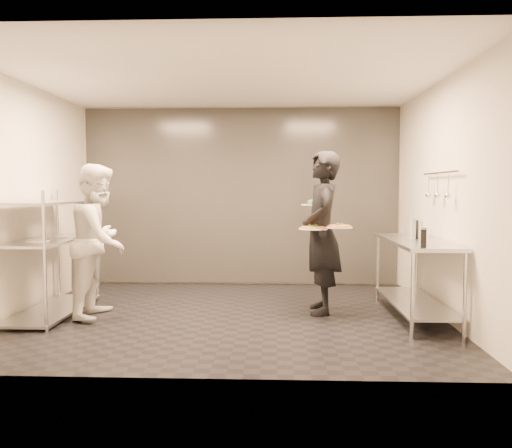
{
  "coord_description": "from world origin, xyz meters",
  "views": [
    {
      "loc": [
        0.54,
        -5.86,
        1.51
      ],
      "look_at": [
        0.31,
        -0.0,
        1.1
      ],
      "focal_mm": 35.0,
      "sensor_mm": 36.0,
      "label": 1
    }
  ],
  "objects_px": {
    "pizza_plate_far": "(339,227)",
    "bottle_dark": "(416,230)",
    "pizza_plate_near": "(313,228)",
    "waiter": "(322,233)",
    "bottle_clear": "(421,229)",
    "salad_plate": "(313,203)",
    "pos_monitor": "(424,238)",
    "prep_counter": "(415,265)",
    "chef": "(99,240)",
    "bottle_green": "(413,229)",
    "pass_rack": "(52,251)"
  },
  "relations": [
    {
      "from": "pizza_plate_far",
      "to": "bottle_dark",
      "type": "height_order",
      "value": "bottle_dark"
    },
    {
      "from": "pizza_plate_near",
      "to": "pizza_plate_far",
      "type": "xyz_separation_m",
      "value": [
        0.3,
        -0.05,
        0.02
      ]
    },
    {
      "from": "waiter",
      "to": "bottle_clear",
      "type": "xyz_separation_m",
      "value": [
        1.25,
        0.2,
        0.03
      ]
    },
    {
      "from": "salad_plate",
      "to": "pos_monitor",
      "type": "height_order",
      "value": "salad_plate"
    },
    {
      "from": "waiter",
      "to": "pizza_plate_far",
      "type": "distance_m",
      "value": 0.32
    },
    {
      "from": "prep_counter",
      "to": "chef",
      "type": "xyz_separation_m",
      "value": [
        -3.73,
        -0.05,
        0.28
      ]
    },
    {
      "from": "prep_counter",
      "to": "chef",
      "type": "relative_size",
      "value": 1.0
    },
    {
      "from": "bottle_clear",
      "to": "chef",
      "type": "bearing_deg",
      "value": -173.44
    },
    {
      "from": "bottle_dark",
      "to": "pizza_plate_far",
      "type": "bearing_deg",
      "value": -170.72
    },
    {
      "from": "pos_monitor",
      "to": "bottle_dark",
      "type": "bearing_deg",
      "value": 97.83
    },
    {
      "from": "chef",
      "to": "pizza_plate_near",
      "type": "bearing_deg",
      "value": -87.85
    },
    {
      "from": "pizza_plate_near",
      "to": "bottle_dark",
      "type": "bearing_deg",
      "value": 4.57
    },
    {
      "from": "waiter",
      "to": "pos_monitor",
      "type": "xyz_separation_m",
      "value": [
        0.96,
        -0.92,
        0.03
      ]
    },
    {
      "from": "chef",
      "to": "salad_plate",
      "type": "bearing_deg",
      "value": -76.18
    },
    {
      "from": "waiter",
      "to": "salad_plate",
      "type": "height_order",
      "value": "waiter"
    },
    {
      "from": "bottle_green",
      "to": "pass_rack",
      "type": "bearing_deg",
      "value": -179.17
    },
    {
      "from": "pizza_plate_near",
      "to": "pass_rack",
      "type": "bearing_deg",
      "value": -179.88
    },
    {
      "from": "pos_monitor",
      "to": "pizza_plate_near",
      "type": "bearing_deg",
      "value": 164.02
    },
    {
      "from": "prep_counter",
      "to": "pos_monitor",
      "type": "distance_m",
      "value": 0.83
    },
    {
      "from": "chef",
      "to": "bottle_green",
      "type": "relative_size",
      "value": 7.26
    },
    {
      "from": "waiter",
      "to": "prep_counter",
      "type": "bearing_deg",
      "value": 78.75
    },
    {
      "from": "pos_monitor",
      "to": "pizza_plate_far",
      "type": "bearing_deg",
      "value": 157.18
    },
    {
      "from": "prep_counter",
      "to": "pos_monitor",
      "type": "height_order",
      "value": "pos_monitor"
    },
    {
      "from": "salad_plate",
      "to": "bottle_green",
      "type": "height_order",
      "value": "salad_plate"
    },
    {
      "from": "pos_monitor",
      "to": "bottle_green",
      "type": "xyz_separation_m",
      "value": [
        0.1,
        0.78,
        0.03
      ]
    },
    {
      "from": "pass_rack",
      "to": "salad_plate",
      "type": "distance_m",
      "value": 3.26
    },
    {
      "from": "pass_rack",
      "to": "chef",
      "type": "xyz_separation_m",
      "value": [
        0.6,
        -0.05,
        0.13
      ]
    },
    {
      "from": "pizza_plate_far",
      "to": "waiter",
      "type": "bearing_deg",
      "value": 125.8
    },
    {
      "from": "pizza_plate_near",
      "to": "bottle_clear",
      "type": "xyz_separation_m",
      "value": [
        1.36,
        0.39,
        -0.04
      ]
    },
    {
      "from": "prep_counter",
      "to": "salad_plate",
      "type": "relative_size",
      "value": 5.89
    },
    {
      "from": "salad_plate",
      "to": "bottle_dark",
      "type": "bearing_deg",
      "value": -20.18
    },
    {
      "from": "pass_rack",
      "to": "bottle_dark",
      "type": "relative_size",
      "value": 7.18
    },
    {
      "from": "pizza_plate_far",
      "to": "pos_monitor",
      "type": "bearing_deg",
      "value": -40.78
    },
    {
      "from": "chef",
      "to": "salad_plate",
      "type": "relative_size",
      "value": 5.9
    },
    {
      "from": "pass_rack",
      "to": "pos_monitor",
      "type": "bearing_deg",
      "value": -9.67
    },
    {
      "from": "pizza_plate_far",
      "to": "pos_monitor",
      "type": "height_order",
      "value": "pizza_plate_far"
    },
    {
      "from": "pos_monitor",
      "to": "pass_rack",
      "type": "bearing_deg",
      "value": -171.71
    },
    {
      "from": "pass_rack",
      "to": "pizza_plate_near",
      "type": "height_order",
      "value": "pass_rack"
    },
    {
      "from": "waiter",
      "to": "bottle_green",
      "type": "relative_size",
      "value": 7.93
    },
    {
      "from": "pizza_plate_far",
      "to": "bottle_dark",
      "type": "xyz_separation_m",
      "value": [
        0.92,
        0.15,
        -0.04
      ]
    },
    {
      "from": "pos_monitor",
      "to": "bottle_green",
      "type": "distance_m",
      "value": 0.79
    },
    {
      "from": "prep_counter",
      "to": "pizza_plate_far",
      "type": "distance_m",
      "value": 1.01
    },
    {
      "from": "bottle_clear",
      "to": "salad_plate",
      "type": "bearing_deg",
      "value": 173.96
    },
    {
      "from": "pizza_plate_near",
      "to": "bottle_green",
      "type": "xyz_separation_m",
      "value": [
        1.18,
        0.06,
        -0.01
      ]
    },
    {
      "from": "waiter",
      "to": "pizza_plate_far",
      "type": "relative_size",
      "value": 6.37
    },
    {
      "from": "pass_rack",
      "to": "chef",
      "type": "height_order",
      "value": "chef"
    },
    {
      "from": "waiter",
      "to": "pizza_plate_near",
      "type": "xyz_separation_m",
      "value": [
        -0.12,
        -0.2,
        0.07
      ]
    },
    {
      "from": "bottle_green",
      "to": "bottle_dark",
      "type": "bearing_deg",
      "value": 41.64
    },
    {
      "from": "pass_rack",
      "to": "waiter",
      "type": "relative_size",
      "value": 0.81
    },
    {
      "from": "prep_counter",
      "to": "waiter",
      "type": "xyz_separation_m",
      "value": [
        -1.08,
        0.2,
        0.36
      ]
    }
  ]
}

